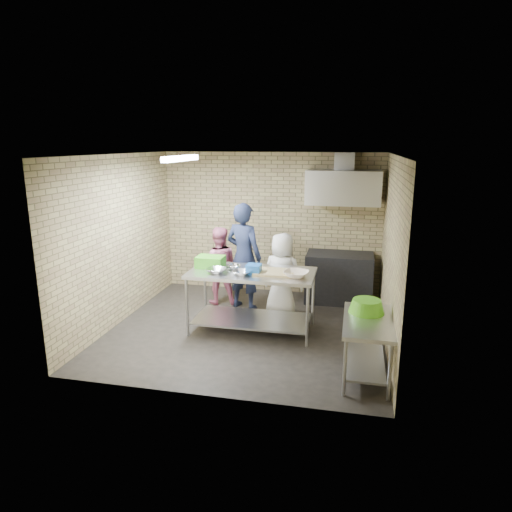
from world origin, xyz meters
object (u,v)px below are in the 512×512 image
(prep_table, at_px, (252,301))
(woman_pink, at_px, (219,266))
(blue_tub, at_px, (254,269))
(green_basin, at_px, (367,306))
(man_navy, at_px, (244,256))
(side_counter, at_px, (366,348))
(bottle_green, at_px, (369,192))
(woman_white, at_px, (282,275))
(green_crate, at_px, (210,262))
(bottle_red, at_px, (346,190))
(stove, at_px, (339,278))

(prep_table, distance_m, woman_pink, 1.42)
(blue_tub, height_order, green_basin, blue_tub)
(blue_tub, relative_size, man_navy, 0.11)
(side_counter, height_order, woman_pink, woman_pink)
(blue_tub, distance_m, man_navy, 1.12)
(blue_tub, bearing_deg, bottle_green, 50.09)
(blue_tub, bearing_deg, prep_table, 116.57)
(bottle_green, height_order, woman_white, bottle_green)
(blue_tub, bearing_deg, green_basin, -24.26)
(woman_pink, bearing_deg, woman_white, 147.05)
(prep_table, bearing_deg, green_crate, 170.27)
(woman_pink, relative_size, woman_white, 0.99)
(blue_tub, height_order, woman_pink, woman_pink)
(prep_table, height_order, green_basin, prep_table)
(prep_table, distance_m, bottle_green, 2.99)
(side_counter, relative_size, blue_tub, 5.65)
(green_crate, bearing_deg, woman_white, 29.00)
(green_crate, xyz_separation_m, man_navy, (0.34, 0.82, -0.10))
(woman_white, bearing_deg, man_navy, -5.54)
(bottle_red, bearing_deg, man_navy, -150.44)
(stove, distance_m, woman_white, 1.34)
(stove, relative_size, green_basin, 2.61)
(bottle_red, xyz_separation_m, woman_pink, (-2.19, -0.80, -1.32))
(woman_pink, bearing_deg, bottle_green, -177.97)
(side_counter, bearing_deg, prep_table, 147.55)
(bottle_red, bearing_deg, green_basin, -82.10)
(green_basin, distance_m, bottle_green, 2.98)
(stove, distance_m, blue_tub, 2.21)
(green_crate, relative_size, blue_tub, 2.00)
(stove, bearing_deg, side_counter, -80.71)
(stove, distance_m, woman_pink, 2.22)
(man_navy, bearing_deg, woman_pink, 3.11)
(prep_table, distance_m, stove, 2.09)
(stove, distance_m, bottle_red, 1.60)
(green_basin, distance_m, man_navy, 2.73)
(side_counter, xyz_separation_m, blue_tub, (-1.67, 0.99, 0.65))
(green_crate, bearing_deg, bottle_red, 41.33)
(side_counter, relative_size, woman_white, 0.84)
(prep_table, bearing_deg, woman_white, 63.19)
(bottle_red, relative_size, woman_white, 0.13)
(prep_table, bearing_deg, bottle_green, 47.80)
(bottle_green, bearing_deg, bottle_red, 180.00)
(blue_tub, xyz_separation_m, woman_pink, (-0.92, 1.20, -0.32))
(man_navy, height_order, woman_pink, man_navy)
(woman_white, bearing_deg, woman_pink, -4.93)
(bottle_red, distance_m, woman_pink, 2.68)
(prep_table, distance_m, blue_tub, 0.56)
(blue_tub, xyz_separation_m, bottle_red, (1.27, 2.00, 1.00))
(side_counter, bearing_deg, bottle_green, 90.00)
(green_crate, bearing_deg, man_navy, 67.51)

